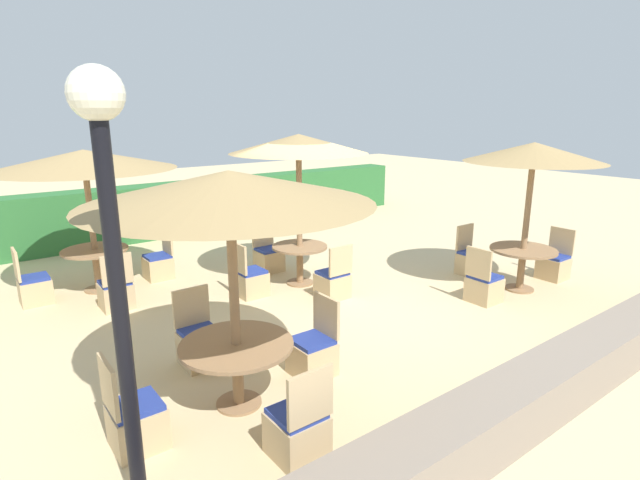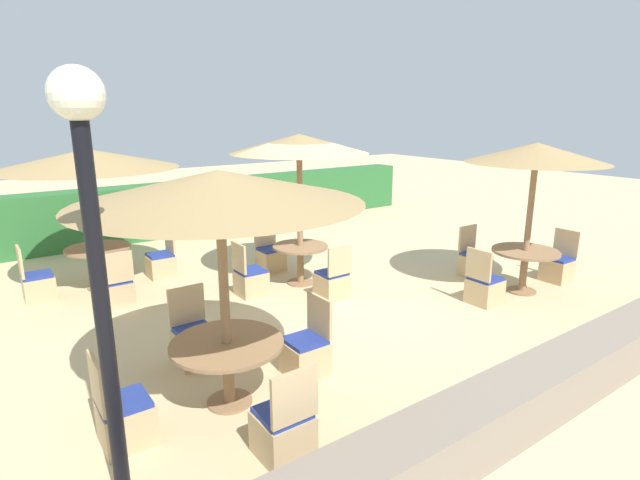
{
  "view_description": "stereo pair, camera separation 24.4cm",
  "coord_description": "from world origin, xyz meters",
  "px_view_note": "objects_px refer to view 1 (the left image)",
  "views": [
    {
      "loc": [
        -4.94,
        -5.89,
        3.04
      ],
      "look_at": [
        0.0,
        0.6,
        0.9
      ],
      "focal_mm": 28.0,
      "sensor_mm": 36.0,
      "label": 1
    },
    {
      "loc": [
        -4.74,
        -6.04,
        3.04
      ],
      "look_at": [
        0.0,
        0.6,
        0.9
      ],
      "focal_mm": 28.0,
      "sensor_mm": 36.0,
      "label": 2
    }
  ],
  "objects_px": {
    "round_table_front_left": "(237,355)",
    "patio_chair_center_north": "(268,257)",
    "patio_chair_front_left_west": "(135,421)",
    "patio_chair_center_west": "(250,281)",
    "round_table_center": "(300,255)",
    "patio_chair_center_south": "(333,282)",
    "patio_chair_front_left_east": "(313,353)",
    "patio_chair_front_right_west": "(484,286)",
    "patio_chair_front_left_south": "(298,430)",
    "patio_chair_front_right_north": "(471,261)",
    "round_table_front_right": "(523,257)",
    "patio_chair_front_right_east": "(554,265)",
    "patio_chair_front_left_north": "(200,344)",
    "patio_chair_back_left_south": "(116,293)",
    "patio_chair_back_left_east": "(159,265)",
    "parasol_center": "(299,145)",
    "patio_chair_back_left_west": "(34,288)",
    "lamp_post": "(109,215)",
    "parasol_front_left": "(229,188)",
    "parasol_front_right": "(534,153)",
    "parasol_back_left": "(84,160)",
    "round_table_back_left": "(96,258)"
  },
  "relations": [
    {
      "from": "patio_chair_front_left_south",
      "to": "patio_chair_front_right_east",
      "type": "xyz_separation_m",
      "value": [
        6.57,
        1.17,
        0.0
      ]
    },
    {
      "from": "parasol_center",
      "to": "parasol_front_right",
      "type": "height_order",
      "value": "parasol_center"
    },
    {
      "from": "patio_chair_back_left_west",
      "to": "round_table_front_right",
      "type": "xyz_separation_m",
      "value": [
        6.81,
        -4.4,
        0.33
      ]
    },
    {
      "from": "patio_chair_front_left_south",
      "to": "parasol_front_right",
      "type": "relative_size",
      "value": 0.37
    },
    {
      "from": "patio_chair_back_left_west",
      "to": "patio_chair_front_right_west",
      "type": "xyz_separation_m",
      "value": [
        5.82,
        -4.34,
        0.0
      ]
    },
    {
      "from": "patio_chair_front_right_north",
      "to": "patio_chair_front_right_east",
      "type": "bearing_deg",
      "value": 133.33
    },
    {
      "from": "patio_chair_front_left_east",
      "to": "patio_chair_front_right_west",
      "type": "relative_size",
      "value": 1.0
    },
    {
      "from": "patio_chair_center_north",
      "to": "patio_chair_center_south",
      "type": "bearing_deg",
      "value": 92.69
    },
    {
      "from": "round_table_front_left",
      "to": "patio_chair_center_north",
      "type": "distance_m",
      "value": 4.58
    },
    {
      "from": "patio_chair_front_left_south",
      "to": "round_table_front_right",
      "type": "height_order",
      "value": "patio_chair_front_left_south"
    },
    {
      "from": "patio_chair_back_left_west",
      "to": "parasol_front_left",
      "type": "relative_size",
      "value": 0.33
    },
    {
      "from": "round_table_center",
      "to": "patio_chair_front_right_east",
      "type": "bearing_deg",
      "value": -33.82
    },
    {
      "from": "round_table_front_left",
      "to": "patio_chair_front_left_north",
      "type": "distance_m",
      "value": 1.12
    },
    {
      "from": "round_table_front_left",
      "to": "patio_chair_front_left_west",
      "type": "bearing_deg",
      "value": -177.96
    },
    {
      "from": "round_table_front_right",
      "to": "patio_chair_front_right_east",
      "type": "bearing_deg",
      "value": -1.82
    },
    {
      "from": "parasol_front_left",
      "to": "patio_chair_front_left_east",
      "type": "height_order",
      "value": "parasol_front_left"
    },
    {
      "from": "patio_chair_front_left_west",
      "to": "patio_chair_front_right_north",
      "type": "bearing_deg",
      "value": 100.41
    },
    {
      "from": "patio_chair_center_north",
      "to": "patio_chair_center_south",
      "type": "distance_m",
      "value": 1.89
    },
    {
      "from": "patio_chair_front_left_east",
      "to": "parasol_center",
      "type": "relative_size",
      "value": 0.35
    },
    {
      "from": "round_table_front_left",
      "to": "round_table_front_right",
      "type": "bearing_deg",
      "value": 1.54
    },
    {
      "from": "round_table_center",
      "to": "patio_chair_center_south",
      "type": "height_order",
      "value": "patio_chair_center_south"
    },
    {
      "from": "patio_chair_front_left_south",
      "to": "patio_chair_center_south",
      "type": "xyz_separation_m",
      "value": [
        2.71,
        2.88,
        0.0
      ]
    },
    {
      "from": "round_table_front_left",
      "to": "patio_chair_center_north",
      "type": "bearing_deg",
      "value": 54.45
    },
    {
      "from": "patio_chair_front_left_north",
      "to": "patio_chair_front_left_west",
      "type": "xyz_separation_m",
      "value": [
        -1.13,
        -1.11,
        0.0
      ]
    },
    {
      "from": "round_table_front_left",
      "to": "patio_chair_center_north",
      "type": "relative_size",
      "value": 1.27
    },
    {
      "from": "patio_chair_center_west",
      "to": "patio_chair_front_right_east",
      "type": "height_order",
      "value": "same"
    },
    {
      "from": "patio_chair_front_left_south",
      "to": "patio_chair_center_west",
      "type": "distance_m",
      "value": 4.13
    },
    {
      "from": "patio_chair_front_left_north",
      "to": "parasol_center",
      "type": "distance_m",
      "value": 3.83
    },
    {
      "from": "lamp_post",
      "to": "patio_chair_center_north",
      "type": "height_order",
      "value": "lamp_post"
    },
    {
      "from": "patio_chair_back_left_west",
      "to": "parasol_center",
      "type": "bearing_deg",
      "value": 65.31
    },
    {
      "from": "patio_chair_front_left_north",
      "to": "patio_chair_back_left_south",
      "type": "bearing_deg",
      "value": -82.87
    },
    {
      "from": "parasol_back_left",
      "to": "round_table_center",
      "type": "height_order",
      "value": "parasol_back_left"
    },
    {
      "from": "patio_chair_front_left_east",
      "to": "patio_chair_front_right_east",
      "type": "distance_m",
      "value": 5.59
    },
    {
      "from": "patio_chair_back_left_east",
      "to": "patio_chair_front_left_west",
      "type": "distance_m",
      "value": 4.96
    },
    {
      "from": "patio_chair_front_left_south",
      "to": "patio_chair_front_right_north",
      "type": "xyz_separation_m",
      "value": [
        5.56,
        2.24,
        0.0
      ]
    },
    {
      "from": "patio_chair_back_left_south",
      "to": "patio_chair_front_right_north",
      "type": "relative_size",
      "value": 1.0
    },
    {
      "from": "patio_chair_front_left_south",
      "to": "round_table_center",
      "type": "height_order",
      "value": "patio_chair_front_left_south"
    },
    {
      "from": "round_table_back_left",
      "to": "patio_chair_front_right_west",
      "type": "relative_size",
      "value": 1.16
    },
    {
      "from": "patio_chair_front_left_south",
      "to": "patio_chair_front_left_west",
      "type": "height_order",
      "value": "same"
    },
    {
      "from": "patio_chair_front_left_west",
      "to": "patio_chair_center_west",
      "type": "height_order",
      "value": "same"
    },
    {
      "from": "lamp_post",
      "to": "parasol_front_left",
      "type": "height_order",
      "value": "lamp_post"
    },
    {
      "from": "patio_chair_center_west",
      "to": "round_table_front_right",
      "type": "bearing_deg",
      "value": 56.25
    },
    {
      "from": "patio_chair_center_west",
      "to": "patio_chair_center_north",
      "type": "bearing_deg",
      "value": 135.68
    },
    {
      "from": "patio_chair_front_left_east",
      "to": "patio_chair_front_left_south",
      "type": "bearing_deg",
      "value": 138.13
    },
    {
      "from": "lamp_post",
      "to": "round_table_front_left",
      "type": "bearing_deg",
      "value": 31.41
    },
    {
      "from": "patio_chair_back_left_south",
      "to": "parasol_front_left",
      "type": "relative_size",
      "value": 0.33
    },
    {
      "from": "patio_chair_front_right_north",
      "to": "patio_chair_front_left_north",
      "type": "bearing_deg",
      "value": 1.16
    },
    {
      "from": "patio_chair_back_left_west",
      "to": "patio_chair_center_west",
      "type": "height_order",
      "value": "same"
    },
    {
      "from": "patio_chair_back_left_east",
      "to": "round_table_center",
      "type": "bearing_deg",
      "value": -133.67
    },
    {
      "from": "round_table_back_left",
      "to": "parasol_front_right",
      "type": "xyz_separation_m",
      "value": [
        5.83,
        -4.42,
        1.77
      ]
    }
  ]
}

